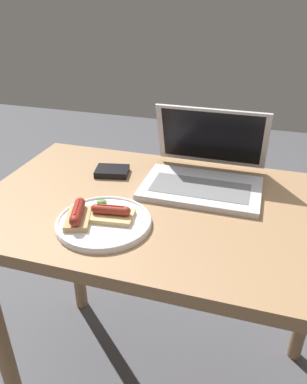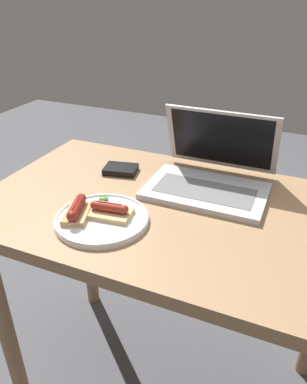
{
  "view_description": "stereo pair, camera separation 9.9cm",
  "coord_description": "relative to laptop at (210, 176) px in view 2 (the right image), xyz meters",
  "views": [
    {
      "loc": [
        0.22,
        -0.87,
        1.31
      ],
      "look_at": [
        -0.03,
        -0.04,
        0.83
      ],
      "focal_mm": 35.0,
      "sensor_mm": 36.0,
      "label": 1
    },
    {
      "loc": [
        0.31,
        -0.84,
        1.31
      ],
      "look_at": [
        -0.03,
        -0.04,
        0.83
      ],
      "focal_mm": 35.0,
      "sensor_mm": 36.0,
      "label": 2
    }
  ],
  "objects": [
    {
      "name": "laptop",
      "position": [
        0.0,
        0.0,
        0.0
      ],
      "size": [
        0.35,
        0.3,
        0.22
      ],
      "color": "#B7B7BC",
      "rests_on": "desk"
    },
    {
      "name": "ground_plane",
      "position": [
        -0.07,
        -0.15,
        -0.81
      ],
      "size": [
        6.0,
        6.0,
        0.0
      ],
      "primitive_type": "plane",
      "color": "#4C4C51"
    },
    {
      "name": "desk",
      "position": [
        -0.07,
        -0.15,
        -0.15
      ],
      "size": [
        1.09,
        0.65,
        0.77
      ],
      "color": "#93704C",
      "rests_on": "ground_plane"
    },
    {
      "name": "sausage_toast_middle",
      "position": [
        -0.27,
        -0.31,
        -0.01
      ],
      "size": [
        0.09,
        0.12,
        0.04
      ],
      "rotation": [
        0.0,
        0.0,
        5.02
      ],
      "color": "tan",
      "rests_on": "plate"
    },
    {
      "name": "sausage_toast_left",
      "position": [
        -0.19,
        -0.27,
        -0.02
      ],
      "size": [
        0.12,
        0.09,
        0.04
      ],
      "rotation": [
        0.0,
        0.0,
        3.27
      ],
      "color": "tan",
      "rests_on": "plate"
    },
    {
      "name": "external_drive",
      "position": [
        -0.3,
        -0.01,
        -0.03
      ],
      "size": [
        0.12,
        0.1,
        0.02
      ],
      "rotation": [
        0.0,
        0.0,
        0.2
      ],
      "color": "black",
      "rests_on": "desk"
    },
    {
      "name": "salad_pile",
      "position": [
        -0.25,
        -0.23,
        -0.03
      ],
      "size": [
        0.05,
        0.07,
        0.01
      ],
      "color": "#387A33",
      "rests_on": "plate"
    },
    {
      "name": "plate",
      "position": [
        -0.21,
        -0.29,
        -0.03
      ],
      "size": [
        0.25,
        0.25,
        0.02
      ],
      "color": "silver",
      "rests_on": "desk"
    }
  ]
}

